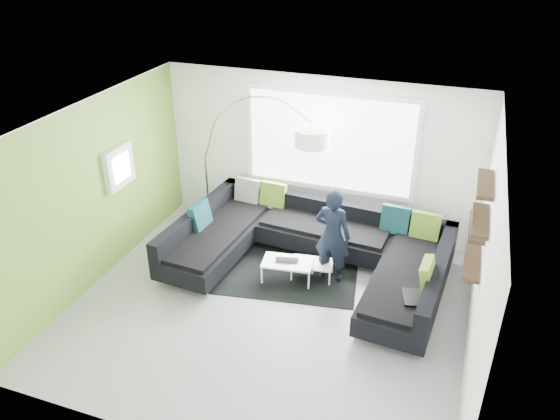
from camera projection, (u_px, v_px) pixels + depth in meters
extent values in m
plane|color=gray|center=(268.00, 308.00, 7.96)|extent=(5.50, 5.50, 0.00)
cube|color=white|center=(318.00, 156.00, 9.37)|extent=(5.50, 0.04, 2.80)
cube|color=white|center=(175.00, 347.00, 5.22)|extent=(5.50, 0.04, 2.80)
cube|color=white|center=(94.00, 194.00, 8.10)|extent=(0.04, 5.00, 2.80)
cube|color=white|center=(483.00, 263.00, 6.49)|extent=(0.04, 5.00, 2.80)
cube|color=silver|center=(266.00, 125.00, 6.63)|extent=(5.50, 5.00, 0.04)
cube|color=#6B9E33|center=(95.00, 194.00, 8.10)|extent=(0.01, 5.00, 2.80)
cube|color=white|center=(330.00, 142.00, 9.14)|extent=(2.96, 0.06, 1.68)
cube|color=white|center=(119.00, 167.00, 8.48)|extent=(0.12, 0.66, 0.66)
cube|color=black|center=(479.00, 224.00, 6.71)|extent=(0.20, 1.24, 0.95)
cube|color=black|center=(307.00, 263.00, 8.60)|extent=(4.34, 2.88, 0.44)
cube|color=black|center=(308.00, 242.00, 8.42)|extent=(4.34, 2.88, 0.33)
cube|color=#4C7219|center=(308.00, 238.00, 8.39)|extent=(3.72, 0.51, 0.46)
cube|color=black|center=(282.00, 268.00, 8.85)|extent=(2.66, 2.11, 0.01)
cube|color=white|center=(300.00, 269.00, 8.54)|extent=(1.07, 0.71, 0.33)
cube|color=black|center=(415.00, 313.00, 7.44)|extent=(0.47, 0.47, 0.53)
imported|color=black|center=(333.00, 235.00, 8.26)|extent=(0.64, 0.49, 1.55)
imported|color=black|center=(287.00, 262.00, 8.39)|extent=(0.46, 0.39, 0.03)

